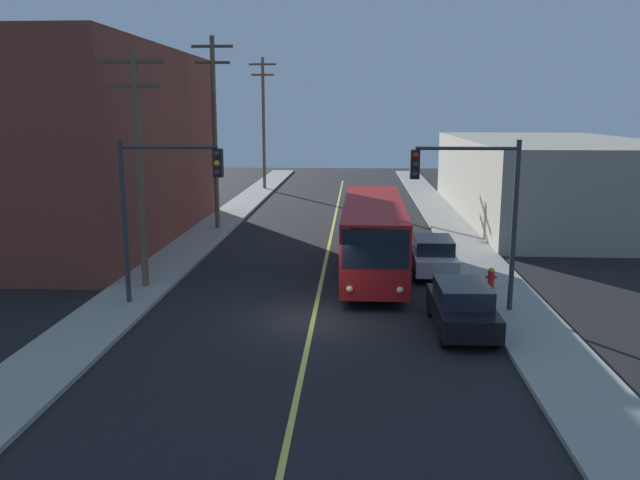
{
  "coord_description": "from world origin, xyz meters",
  "views": [
    {
      "loc": [
        1.47,
        -21.51,
        7.14
      ],
      "look_at": [
        0.0,
        4.05,
        2.0
      ],
      "focal_mm": 36.43,
      "sensor_mm": 36.0,
      "label": 1
    }
  ],
  "objects_px": {
    "utility_pole_far": "(263,118)",
    "traffic_signal_right_corner": "(471,193)",
    "city_bus": "(373,233)",
    "traffic_signal_left_corner": "(165,191)",
    "fire_hydrant": "(491,277)",
    "utility_pole_mid": "(215,125)",
    "parked_car_black": "(462,306)",
    "parked_car_silver": "(433,255)",
    "utility_pole_near": "(139,157)"
  },
  "relations": [
    {
      "from": "parked_car_black",
      "to": "fire_hydrant",
      "type": "height_order",
      "value": "parked_car_black"
    },
    {
      "from": "parked_car_black",
      "to": "utility_pole_far",
      "type": "bearing_deg",
      "value": 107.38
    },
    {
      "from": "utility_pole_far",
      "to": "traffic_signal_right_corner",
      "type": "height_order",
      "value": "utility_pole_far"
    },
    {
      "from": "utility_pole_mid",
      "to": "fire_hydrant",
      "type": "relative_size",
      "value": 13.29
    },
    {
      "from": "parked_car_black",
      "to": "traffic_signal_left_corner",
      "type": "bearing_deg",
      "value": 168.16
    },
    {
      "from": "fire_hydrant",
      "to": "parked_car_silver",
      "type": "bearing_deg",
      "value": 125.43
    },
    {
      "from": "city_bus",
      "to": "fire_hydrant",
      "type": "height_order",
      "value": "city_bus"
    },
    {
      "from": "traffic_signal_left_corner",
      "to": "fire_hydrant",
      "type": "xyz_separation_m",
      "value": [
        12.26,
        2.67,
        -3.72
      ]
    },
    {
      "from": "traffic_signal_right_corner",
      "to": "utility_pole_far",
      "type": "bearing_deg",
      "value": 108.96
    },
    {
      "from": "utility_pole_far",
      "to": "traffic_signal_right_corner",
      "type": "relative_size",
      "value": 1.92
    },
    {
      "from": "city_bus",
      "to": "traffic_signal_left_corner",
      "type": "xyz_separation_m",
      "value": [
        -7.61,
        -5.51,
        2.49
      ]
    },
    {
      "from": "utility_pole_mid",
      "to": "utility_pole_far",
      "type": "xyz_separation_m",
      "value": [
        -0.05,
        20.46,
        0.19
      ]
    },
    {
      "from": "parked_car_black",
      "to": "utility_pole_mid",
      "type": "bearing_deg",
      "value": 124.01
    },
    {
      "from": "parked_car_silver",
      "to": "utility_pole_mid",
      "type": "distance_m",
      "value": 16.32
    },
    {
      "from": "traffic_signal_left_corner",
      "to": "utility_pole_near",
      "type": "bearing_deg",
      "value": 126.25
    },
    {
      "from": "parked_car_black",
      "to": "fire_hydrant",
      "type": "xyz_separation_m",
      "value": [
        1.91,
        4.84,
        -0.26
      ]
    },
    {
      "from": "city_bus",
      "to": "utility_pole_mid",
      "type": "height_order",
      "value": "utility_pole_mid"
    },
    {
      "from": "city_bus",
      "to": "utility_pole_near",
      "type": "xyz_separation_m",
      "value": [
        -9.25,
        -3.27,
        3.52
      ]
    },
    {
      "from": "parked_car_silver",
      "to": "utility_pole_mid",
      "type": "relative_size",
      "value": 0.4
    },
    {
      "from": "parked_car_black",
      "to": "traffic_signal_right_corner",
      "type": "distance_m",
      "value": 4.02
    },
    {
      "from": "utility_pole_near",
      "to": "fire_hydrant",
      "type": "relative_size",
      "value": 11.18
    },
    {
      "from": "parked_car_silver",
      "to": "fire_hydrant",
      "type": "relative_size",
      "value": 5.27
    },
    {
      "from": "utility_pole_far",
      "to": "traffic_signal_left_corner",
      "type": "height_order",
      "value": "utility_pole_far"
    },
    {
      "from": "utility_pole_far",
      "to": "city_bus",
      "type": "bearing_deg",
      "value": -73.19
    },
    {
      "from": "utility_pole_mid",
      "to": "fire_hydrant",
      "type": "height_order",
      "value": "utility_pole_mid"
    },
    {
      "from": "city_bus",
      "to": "traffic_signal_left_corner",
      "type": "bearing_deg",
      "value": -144.12
    },
    {
      "from": "utility_pole_near",
      "to": "traffic_signal_right_corner",
      "type": "xyz_separation_m",
      "value": [
        12.46,
        -2.41,
        -1.03
      ]
    },
    {
      "from": "utility_pole_mid",
      "to": "traffic_signal_left_corner",
      "type": "height_order",
      "value": "utility_pole_mid"
    },
    {
      "from": "utility_pole_far",
      "to": "traffic_signal_left_corner",
      "type": "distance_m",
      "value": 35.95
    },
    {
      "from": "parked_car_black",
      "to": "utility_pole_near",
      "type": "xyz_separation_m",
      "value": [
        -11.99,
        4.4,
        4.49
      ]
    },
    {
      "from": "parked_car_black",
      "to": "utility_pole_far",
      "type": "relative_size",
      "value": 0.38
    },
    {
      "from": "parked_car_silver",
      "to": "traffic_signal_left_corner",
      "type": "distance_m",
      "value": 12.14
    },
    {
      "from": "traffic_signal_left_corner",
      "to": "traffic_signal_right_corner",
      "type": "relative_size",
      "value": 1.0
    },
    {
      "from": "parked_car_silver",
      "to": "utility_pole_far",
      "type": "distance_m",
      "value": 33.09
    },
    {
      "from": "parked_car_silver",
      "to": "utility_pole_mid",
      "type": "bearing_deg",
      "value": 139.86
    },
    {
      "from": "utility_pole_mid",
      "to": "traffic_signal_left_corner",
      "type": "distance_m",
      "value": 15.59
    },
    {
      "from": "utility_pole_mid",
      "to": "traffic_signal_left_corner",
      "type": "bearing_deg",
      "value": -84.43
    },
    {
      "from": "traffic_signal_left_corner",
      "to": "traffic_signal_right_corner",
      "type": "distance_m",
      "value": 10.82
    },
    {
      "from": "parked_car_black",
      "to": "parked_car_silver",
      "type": "xyz_separation_m",
      "value": [
        -0.08,
        7.64,
        0.0
      ]
    },
    {
      "from": "utility_pole_near",
      "to": "utility_pole_far",
      "type": "height_order",
      "value": "utility_pole_far"
    },
    {
      "from": "utility_pole_mid",
      "to": "fire_hydrant",
      "type": "xyz_separation_m",
      "value": [
        13.76,
        -12.73,
        -5.67
      ]
    },
    {
      "from": "utility_pole_mid",
      "to": "fire_hydrant",
      "type": "distance_m",
      "value": 19.58
    },
    {
      "from": "traffic_signal_left_corner",
      "to": "parked_car_black",
      "type": "bearing_deg",
      "value": -11.84
    },
    {
      "from": "utility_pole_mid",
      "to": "utility_pole_far",
      "type": "distance_m",
      "value": 20.46
    },
    {
      "from": "fire_hydrant",
      "to": "utility_pole_near",
      "type": "bearing_deg",
      "value": -178.19
    },
    {
      "from": "utility_pole_mid",
      "to": "utility_pole_far",
      "type": "bearing_deg",
      "value": 90.15
    },
    {
      "from": "utility_pole_near",
      "to": "utility_pole_far",
      "type": "xyz_separation_m",
      "value": [
        0.08,
        33.63,
        1.11
      ]
    },
    {
      "from": "traffic_signal_left_corner",
      "to": "city_bus",
      "type": "bearing_deg",
      "value": 35.88
    },
    {
      "from": "parked_car_silver",
      "to": "traffic_signal_right_corner",
      "type": "bearing_deg",
      "value": -84.41
    },
    {
      "from": "traffic_signal_left_corner",
      "to": "fire_hydrant",
      "type": "distance_m",
      "value": 13.09
    }
  ]
}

